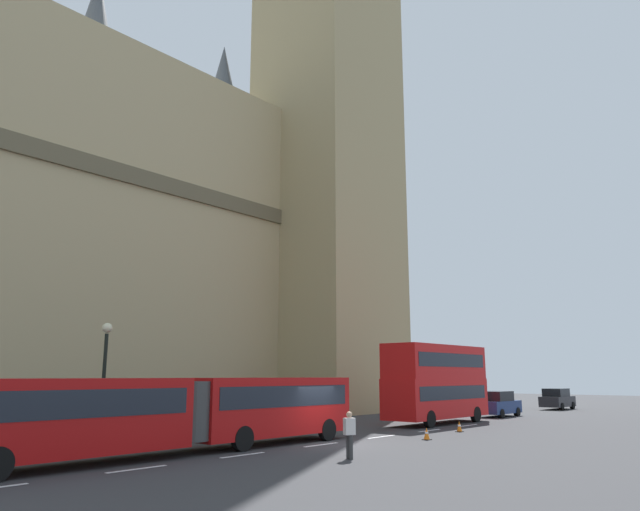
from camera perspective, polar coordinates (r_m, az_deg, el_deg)
The scene contains 10 objects.
ground_plane at distance 27.94m, azimuth 0.85°, elevation -17.54°, with size 160.00×160.00×0.00m, color #333335.
lane_centre_marking at distance 27.55m, azimuth 0.11°, elevation -17.62°, with size 29.80×0.16×0.01m.
articulated_bus at distance 24.77m, azimuth -12.94°, elevation -13.99°, with size 17.98×2.54×2.90m.
double_decker_bus at distance 39.73m, azimuth 11.08°, elevation -11.60°, with size 9.16×2.54×4.90m.
sedan_lead at distance 47.70m, azimuth 16.64°, elevation -13.43°, with size 4.40×1.86×1.85m.
sedan_trailing at distance 59.58m, azimuth 21.71°, elevation -12.61°, with size 4.40×1.86×1.85m.
traffic_cone_west at distance 29.99m, azimuth 10.15°, elevation -16.41°, with size 0.36×0.36×0.58m.
traffic_cone_middle at distance 34.51m, azimuth 13.16°, elevation -15.61°, with size 0.36×0.36×0.58m.
street_lamp at distance 28.03m, azimuth -19.93°, elevation -10.60°, with size 0.44×0.44×5.27m.
pedestrian_near_cones at distance 22.86m, azimuth 2.82°, elevation -16.60°, with size 0.46×0.39×1.69m.
Camera 1 is at (-21.27, -17.88, 2.99)m, focal length 33.52 mm.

